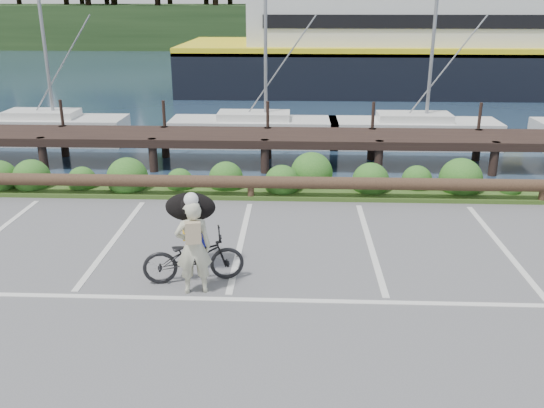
{
  "coord_description": "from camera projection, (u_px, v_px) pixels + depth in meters",
  "views": [
    {
      "loc": [
        1.07,
        -8.7,
        4.62
      ],
      "look_at": [
        0.66,
        1.2,
        1.1
      ],
      "focal_mm": 38.0,
      "sensor_mm": 36.0,
      "label": 1
    }
  ],
  "objects": [
    {
      "name": "log_rail",
      "position": [
        251.0,
        200.0,
        14.11
      ],
      "size": [
        32.0,
        0.3,
        0.6
      ],
      "primitive_type": null,
      "color": "#443021",
      "rests_on": "ground"
    },
    {
      "name": "dog",
      "position": [
        190.0,
        207.0,
        10.16
      ],
      "size": [
        0.61,
        0.97,
        0.52
      ],
      "primitive_type": "ellipsoid",
      "rotation": [
        0.0,
        0.0,
        1.78
      ],
      "color": "black",
      "rests_on": "bicycle"
    },
    {
      "name": "harbor_backdrop",
      "position": [
        292.0,
        34.0,
        83.59
      ],
      "size": [
        170.0,
        160.0,
        30.0
      ],
      "color": "#1B2D42",
      "rests_on": "ground"
    },
    {
      "name": "bicycle",
      "position": [
        193.0,
        257.0,
        9.89
      ],
      "size": [
        1.82,
        0.95,
        0.91
      ],
      "primitive_type": "imported",
      "rotation": [
        0.0,
        0.0,
        1.78
      ],
      "color": "black",
      "rests_on": "ground"
    },
    {
      "name": "cyclist",
      "position": [
        193.0,
        247.0,
        9.39
      ],
      "size": [
        0.66,
        0.5,
        1.62
      ],
      "primitive_type": "imported",
      "rotation": [
        0.0,
        0.0,
        3.35
      ],
      "color": "beige",
      "rests_on": "ground"
    },
    {
      "name": "vegetation_strip",
      "position": [
        253.0,
        189.0,
        14.75
      ],
      "size": [
        34.0,
        1.6,
        0.1
      ],
      "primitive_type": "cube",
      "color": "#3D5B21",
      "rests_on": "ground"
    },
    {
      "name": "ground",
      "position": [
        230.0,
        288.0,
        9.78
      ],
      "size": [
        72.0,
        72.0,
        0.0
      ],
      "primitive_type": "plane",
      "color": "#58585B"
    }
  ]
}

